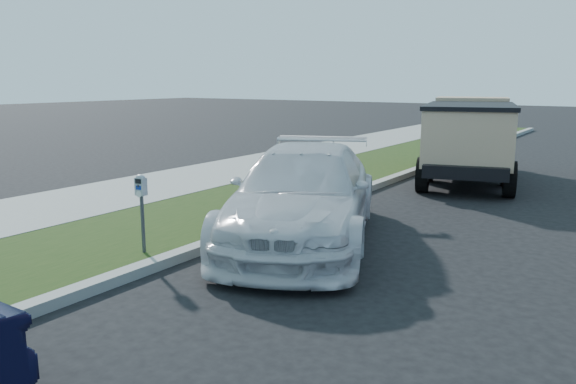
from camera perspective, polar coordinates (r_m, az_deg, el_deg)
The scene contains 5 objects.
ground at distance 7.52m, azimuth 4.74°, elevation -9.92°, with size 120.00×120.00×0.00m, color black.
streetside at distance 12.38m, azimuth -13.64°, elevation -1.39°, with size 6.12×50.00×0.15m.
parking_meter at distance 8.71m, azimuth -14.67°, elevation -0.45°, with size 0.18×0.13×1.22m.
white_wagon at distance 9.66m, azimuth 1.75°, elevation -0.15°, with size 2.24×5.52×1.60m, color silver.
dump_truck at distance 16.29m, azimuth 17.93°, elevation 5.57°, with size 3.47×5.99×2.21m.
Camera 1 is at (3.36, -6.16, 2.72)m, focal length 35.00 mm.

